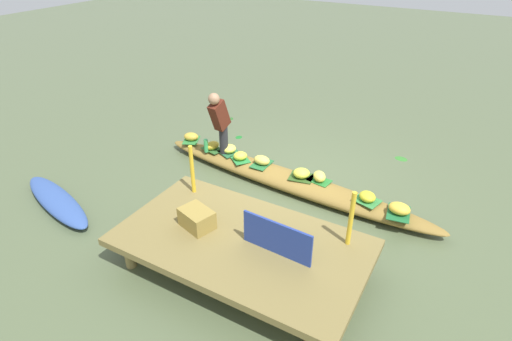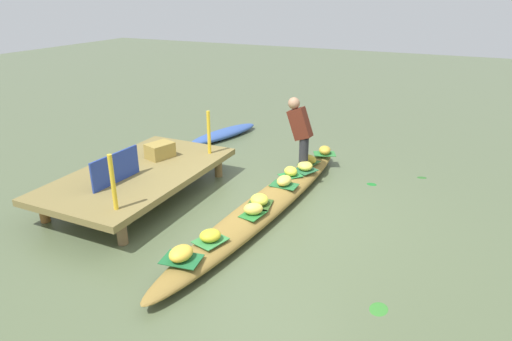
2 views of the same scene
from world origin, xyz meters
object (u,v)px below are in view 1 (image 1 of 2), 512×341
Objects in this scene: banana_bunch_7 at (191,137)px; water_bottle at (206,146)px; banana_bunch_1 at (262,160)px; banana_bunch_5 at (301,173)px; vendor_boat at (288,180)px; market_banner at (277,238)px; banana_bunch_2 at (212,145)px; banana_bunch_6 at (229,149)px; banana_bunch_0 at (367,197)px; vendor_person at (220,120)px; banana_bunch_3 at (399,208)px; banana_bunch_8 at (319,176)px; banana_bunch_4 at (240,156)px; produce_crate at (197,218)px; moored_boat at (57,201)px.

banana_bunch_7 is 1.12× the size of water_bottle.
banana_bunch_5 reaches higher than banana_bunch_1.
vendor_boat is 2.30m from market_banner.
vendor_boat is 18.70× the size of banana_bunch_2.
banana_bunch_6 is 0.44m from water_bottle.
water_bottle is (-0.54, 0.25, 0.05)m from banana_bunch_7.
banana_bunch_0 is 0.22× the size of vendor_person.
banana_bunch_2 is (1.66, -0.12, 0.20)m from vendor_boat.
vendor_person is 0.65m from water_bottle.
banana_bunch_0 is 3.07m from banana_bunch_2.
banana_bunch_7 is (0.93, -0.06, 0.00)m from banana_bunch_6.
water_bottle is (0.04, 0.14, 0.05)m from banana_bunch_2.
banana_bunch_3 reaches higher than banana_bunch_7.
vendor_boat is at bearing 171.93° from banana_bunch_1.
banana_bunch_1 is 1.03m from vendor_person.
banana_bunch_7 is (4.14, -0.44, -0.00)m from banana_bunch_3.
banana_bunch_8 is at bearing 179.07° from banana_bunch_1.
market_banner is (-1.81, 2.10, 0.35)m from banana_bunch_4.
banana_bunch_3 is 0.34× the size of market_banner.
vendor_person is (1.62, -0.01, 0.62)m from banana_bunch_5.
banana_bunch_3 is 1.39m from banana_bunch_8.
banana_bunch_5 reaches higher than banana_bunch_6.
banana_bunch_7 is (1.26, -0.20, 0.00)m from banana_bunch_4.
banana_bunch_8 is at bearing -177.92° from water_bottle.
market_banner is 1.15m from produce_crate.
vendor_boat is 19.04× the size of banana_bunch_5.
vendor_boat is at bearing 174.11° from banana_bunch_7.
banana_bunch_3 is at bearing 173.37° from banana_bunch_6.
banana_bunch_3 reaches higher than banana_bunch_1.
vendor_person reaches higher than produce_crate.
water_bottle is (1.93, 0.03, 0.05)m from banana_bunch_5.
vendor_boat is 0.58m from banana_bunch_8.
banana_bunch_4 is 1.28m from banana_bunch_7.
banana_bunch_6 is at bearing -22.78° from banana_bunch_4.
water_bottle is 0.27× the size of market_banner.
vendor_person is (1.93, 0.04, 0.61)m from banana_bunch_8.
banana_bunch_7 is (-0.73, -2.59, 0.23)m from moored_boat.
banana_bunch_2 reaches higher than moored_boat.
banana_bunch_4 is 0.92× the size of banana_bunch_8.
moored_boat is 6.98× the size of banana_bunch_7.
water_bottle is (3.10, -0.10, 0.05)m from banana_bunch_0.
banana_bunch_1 reaches higher than banana_bunch_2.
water_bottle is at bearing 3.84° from banana_bunch_4.
banana_bunch_3 is 2.18m from market_banner.
banana_bunch_6 is 0.94m from banana_bunch_7.
market_banner is (1.07, 1.87, 0.35)m from banana_bunch_3.
banana_bunch_8 is at bearing -111.42° from produce_crate.
banana_bunch_5 is at bearing 176.80° from banana_bunch_2.
banana_bunch_7 is at bearing -90.09° from moored_boat.
banana_bunch_8 is at bearing -129.71° from moored_boat.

